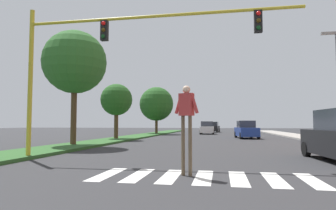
# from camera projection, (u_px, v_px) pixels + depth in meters

# --- Properties ---
(ground_plane) EXTENTS (140.00, 140.00, 0.00)m
(ground_plane) POSITION_uv_depth(u_px,v_px,m) (216.00, 138.00, 28.80)
(ground_plane) COLOR #2D2D30
(crosswalk) EXTENTS (5.85, 2.20, 0.01)m
(crosswalk) POSITION_uv_depth(u_px,v_px,m) (204.00, 177.00, 7.78)
(crosswalk) COLOR silver
(crosswalk) RESTS_ON ground_plane
(median_strip) EXTENTS (2.86, 64.00, 0.15)m
(median_strip) POSITION_uv_depth(u_px,v_px,m) (128.00, 138.00, 28.31)
(median_strip) COLOR #2D5B28
(median_strip) RESTS_ON ground_plane
(tree_mid) EXTENTS (4.01, 4.01, 7.20)m
(tree_mid) POSITION_uv_depth(u_px,v_px,m) (75.00, 62.00, 18.58)
(tree_mid) COLOR #4C3823
(tree_mid) RESTS_ON median_strip
(tree_far) EXTENTS (2.81, 2.81, 4.82)m
(tree_far) POSITION_uv_depth(u_px,v_px,m) (116.00, 100.00, 25.92)
(tree_far) COLOR #4C3823
(tree_far) RESTS_ON median_strip
(tree_distant) EXTENTS (4.60, 4.60, 6.28)m
(tree_distant) POSITION_uv_depth(u_px,v_px,m) (156.00, 104.00, 39.82)
(tree_distant) COLOR #4C3823
(tree_distant) RESTS_ON median_strip
(sidewalk_right) EXTENTS (3.00, 64.00, 0.15)m
(sidewalk_right) POSITION_uv_depth(u_px,v_px,m) (318.00, 139.00, 25.30)
(sidewalk_right) COLOR #9E9991
(sidewalk_right) RESTS_ON ground_plane
(traffic_light_gantry) EXTENTS (10.74, 0.30, 6.00)m
(traffic_light_gantry) POSITION_uv_depth(u_px,v_px,m) (106.00, 47.00, 11.50)
(traffic_light_gantry) COLOR gold
(traffic_light_gantry) RESTS_ON median_strip
(street_lamp_right) EXTENTS (1.02, 0.24, 7.50)m
(street_lamp_right) POSITION_uv_depth(u_px,v_px,m) (336.00, 76.00, 19.57)
(street_lamp_right) COLOR slate
(street_lamp_right) RESTS_ON sidewalk_right
(pedestrian_performer) EXTENTS (0.73, 0.36, 2.49)m
(pedestrian_performer) POSITION_uv_depth(u_px,v_px,m) (186.00, 115.00, 8.13)
(pedestrian_performer) COLOR brown
(pedestrian_performer) RESTS_ON ground_plane
(sedan_midblock) EXTENTS (2.17, 4.29, 1.73)m
(sedan_midblock) POSITION_uv_depth(u_px,v_px,m) (246.00, 130.00, 28.65)
(sedan_midblock) COLOR navy
(sedan_midblock) RESTS_ON ground_plane
(sedan_distant) EXTENTS (1.95, 4.56, 1.75)m
(sedan_distant) POSITION_uv_depth(u_px,v_px,m) (207.00, 128.00, 40.63)
(sedan_distant) COLOR silver
(sedan_distant) RESTS_ON ground_plane
(sedan_far_horizon) EXTENTS (2.20, 4.22, 1.75)m
(sedan_far_horizon) POSITION_uv_depth(u_px,v_px,m) (213.00, 127.00, 49.42)
(sedan_far_horizon) COLOR black
(sedan_far_horizon) RESTS_ON ground_plane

